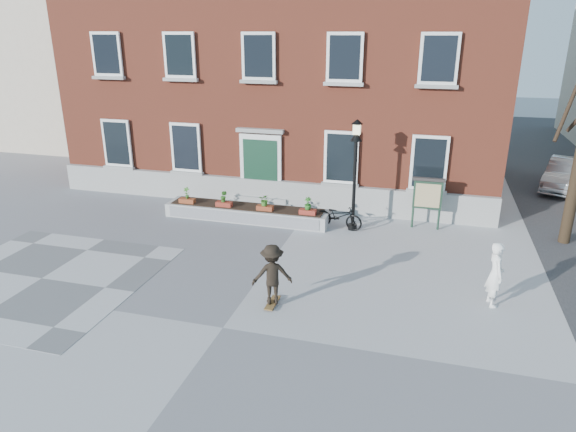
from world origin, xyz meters
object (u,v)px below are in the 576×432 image
(bystander, at_px, (495,274))
(skateboarder, at_px, (272,274))
(lamp_post, at_px, (355,160))
(notice_board, at_px, (428,195))
(bicycle, at_px, (339,216))
(parked_car, at_px, (566,175))

(bystander, height_order, skateboarder, bystander)
(bystander, height_order, lamp_post, lamp_post)
(lamp_post, xyz_separation_m, notice_board, (2.48, 0.81, -1.28))
(notice_board, bearing_deg, skateboarder, -118.59)
(bystander, relative_size, notice_board, 0.92)
(lamp_post, distance_m, skateboarder, 6.21)
(bicycle, xyz_separation_m, lamp_post, (0.51, -0.00, 2.08))
(bicycle, xyz_separation_m, notice_board, (2.99, 0.81, 0.80))
(parked_car, bearing_deg, bicycle, -120.87)
(bystander, xyz_separation_m, notice_board, (-1.82, 5.12, 0.40))
(parked_car, xyz_separation_m, lamp_post, (-8.31, -7.41, 1.86))
(bicycle, relative_size, bystander, 1.02)
(bicycle, distance_m, notice_board, 3.20)
(bystander, xyz_separation_m, skateboarder, (-5.46, -1.56, 0.01))
(skateboarder, bearing_deg, bicycle, 83.70)
(bicycle, xyz_separation_m, parked_car, (8.82, 7.41, 0.22))
(bystander, height_order, notice_board, notice_board)
(bicycle, height_order, bystander, bystander)
(notice_board, distance_m, skateboarder, 7.62)
(bystander, relative_size, skateboarder, 1.03)
(notice_board, bearing_deg, bicycle, -164.84)
(notice_board, bearing_deg, bystander, -70.43)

